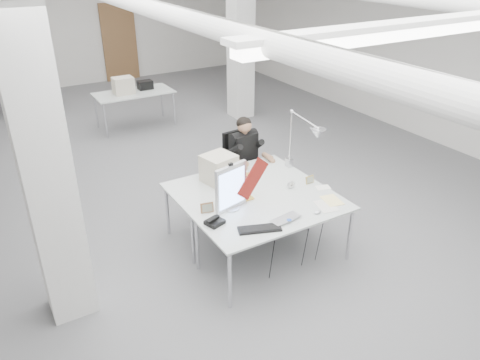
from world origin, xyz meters
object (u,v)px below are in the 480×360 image
at_px(bankers_lamp, 247,186).
at_px(desk_phone, 215,222).
at_px(laptop, 289,221).
at_px(seated_person, 244,146).
at_px(beige_monitor, 219,168).
at_px(architect_lamp, 302,139).
at_px(desk_main, 276,212).
at_px(monitor, 231,187).
at_px(office_chair, 242,166).

bearing_deg(bankers_lamp, desk_phone, -147.98).
xyz_separation_m(laptop, bankers_lamp, (-0.13, 0.69, 0.17)).
distance_m(seated_person, bankers_lamp, 1.30).
bearing_deg(beige_monitor, architect_lamp, -31.38).
bearing_deg(bankers_lamp, desk_main, -66.18).
height_order(seated_person, beige_monitor, seated_person).
bearing_deg(seated_person, laptop, -111.76).
bearing_deg(architect_lamp, monitor, -154.70).
distance_m(office_chair, desk_phone, 1.94).
height_order(desk_main, desk_phone, desk_phone).
relative_size(desk_main, desk_phone, 9.65).
height_order(desk_main, bankers_lamp, bankers_lamp).
bearing_deg(monitor, architect_lamp, 1.67).
bearing_deg(seated_person, monitor, -132.81).
relative_size(laptop, architect_lamp, 0.37).
relative_size(desk_main, monitor, 3.24).
bearing_deg(laptop, beige_monitor, 91.18).
bearing_deg(architect_lamp, office_chair, 120.47).
bearing_deg(office_chair, laptop, -111.36).
xyz_separation_m(seated_person, architect_lamp, (0.34, -0.89, 0.36)).
height_order(bankers_lamp, architect_lamp, architect_lamp).
bearing_deg(seated_person, bankers_lamp, -125.86).
bearing_deg(desk_phone, office_chair, 32.72).
height_order(seated_person, desk_phone, seated_person).
height_order(office_chair, desk_phone, office_chair).
distance_m(seated_person, monitor, 1.54).
relative_size(seated_person, laptop, 2.70).
xyz_separation_m(bankers_lamp, beige_monitor, (-0.06, 0.60, 0.00)).
bearing_deg(office_chair, beige_monitor, -146.50).
distance_m(monitor, bankers_lamp, 0.30).
height_order(monitor, laptop, monitor).
distance_m(desk_main, office_chair, 1.68).
xyz_separation_m(bankers_lamp, architect_lamp, (0.99, 0.24, 0.32)).
distance_m(laptop, architect_lamp, 1.36).
bearing_deg(architect_lamp, desk_main, -131.91).
relative_size(office_chair, laptop, 3.09).
bearing_deg(laptop, desk_main, 80.96).
bearing_deg(laptop, bankers_lamp, 93.71).
relative_size(office_chair, desk_phone, 6.08).
height_order(seated_person, laptop, seated_person).
xyz_separation_m(seated_person, bankers_lamp, (-0.65, -1.13, 0.04)).
bearing_deg(bankers_lamp, beige_monitor, 100.47).
relative_size(monitor, laptop, 1.51).
bearing_deg(laptop, desk_phone, 144.68).
xyz_separation_m(monitor, beige_monitor, (0.22, 0.70, -0.10)).
distance_m(seated_person, beige_monitor, 0.88).
height_order(laptop, desk_phone, desk_phone).
xyz_separation_m(office_chair, architect_lamp, (0.34, -0.94, 0.69)).
bearing_deg(monitor, seated_person, 39.83).
relative_size(beige_monitor, architect_lamp, 0.38).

